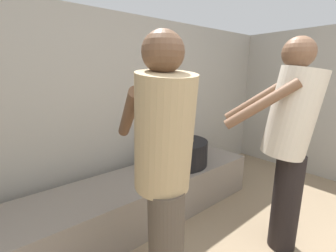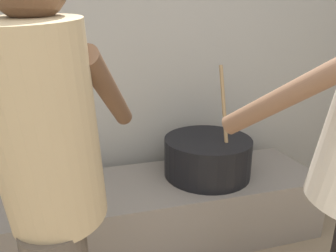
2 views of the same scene
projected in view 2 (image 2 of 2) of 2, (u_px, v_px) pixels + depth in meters
name	position (u px, v px, depth m)	size (l,w,h in m)	color
block_enclosure_rear	(121.00, 84.00, 2.17)	(4.98, 0.20, 1.91)	#9E998E
hearth_ledge	(121.00, 216.00, 1.89)	(2.59, 0.60, 0.41)	slate
cooking_pot_main	(207.00, 156.00, 1.96)	(0.56, 0.56, 0.70)	black
cook_in_tan_shirt	(51.00, 183.00, 0.91)	(0.52, 0.72, 1.55)	#4C4238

